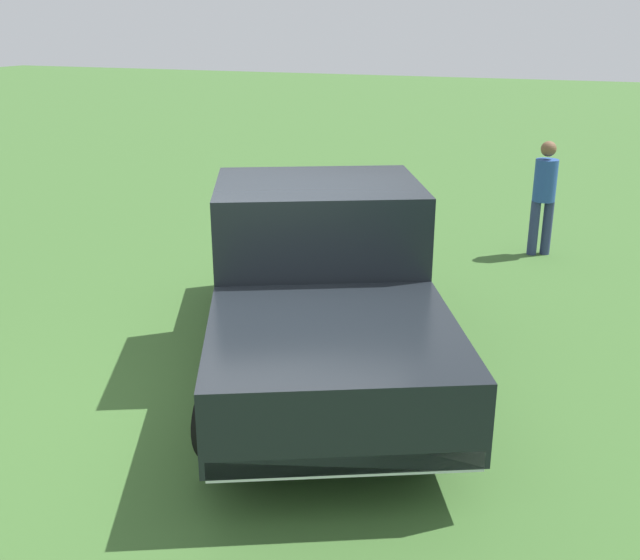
# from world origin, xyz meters

# --- Properties ---
(ground_plane) EXTENTS (80.00, 80.00, 0.00)m
(ground_plane) POSITION_xyz_m (0.00, 0.00, 0.00)
(ground_plane) COLOR #3D662D
(pickup_truck) EXTENTS (5.32, 3.93, 1.80)m
(pickup_truck) POSITION_xyz_m (0.56, -0.37, 0.93)
(pickup_truck) COLOR black
(pickup_truck) RESTS_ON ground_plane
(person_bystander) EXTENTS (0.43, 0.43, 1.66)m
(person_bystander) POSITION_xyz_m (5.06, -2.05, 0.93)
(person_bystander) COLOR navy
(person_bystander) RESTS_ON ground_plane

